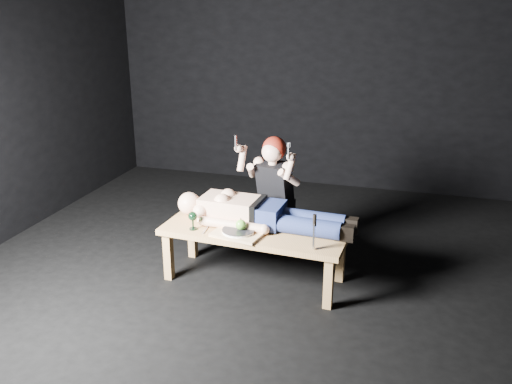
% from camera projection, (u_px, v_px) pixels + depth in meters
% --- Properties ---
extents(ground, '(5.00, 5.00, 0.00)m').
position_uv_depth(ground, '(259.00, 273.00, 4.62)').
color(ground, black).
rests_on(ground, ground).
extents(back_wall, '(5.00, 0.00, 5.00)m').
position_uv_depth(back_wall, '(319.00, 61.00, 6.37)').
color(back_wall, black).
rests_on(back_wall, ground).
extents(table, '(1.51, 0.63, 0.45)m').
position_uv_depth(table, '(254.00, 255.00, 4.43)').
color(table, tan).
rests_on(table, ground).
extents(lying_man, '(1.42, 0.50, 0.25)m').
position_uv_depth(lying_man, '(264.00, 211.00, 4.40)').
color(lying_man, '#EBB493').
rests_on(lying_man, table).
extents(kneeling_woman, '(0.76, 0.81, 1.14)m').
position_uv_depth(kneeling_woman, '(279.00, 194.00, 4.78)').
color(kneeling_woman, black).
rests_on(kneeling_woman, ground).
extents(serving_tray, '(0.42, 0.33, 0.02)m').
position_uv_depth(serving_tray, '(238.00, 233.00, 4.25)').
color(serving_tray, tan).
rests_on(serving_tray, table).
extents(plate, '(0.29, 0.29, 0.02)m').
position_uv_depth(plate, '(238.00, 231.00, 4.25)').
color(plate, white).
rests_on(plate, serving_tray).
extents(apple, '(0.08, 0.08, 0.08)m').
position_uv_depth(apple, '(241.00, 225.00, 4.23)').
color(apple, '#4EA924').
rests_on(apple, plate).
extents(goblet, '(0.08, 0.08, 0.15)m').
position_uv_depth(goblet, '(193.00, 221.00, 4.33)').
color(goblet, black).
rests_on(goblet, table).
extents(fork_flat, '(0.03, 0.16, 0.01)m').
position_uv_depth(fork_flat, '(206.00, 230.00, 4.34)').
color(fork_flat, '#B2B2B7').
rests_on(fork_flat, table).
extents(knife_flat, '(0.06, 0.15, 0.01)m').
position_uv_depth(knife_flat, '(248.00, 238.00, 4.19)').
color(knife_flat, '#B2B2B7').
rests_on(knife_flat, table).
extents(spoon_flat, '(0.06, 0.15, 0.01)m').
position_uv_depth(spoon_flat, '(250.00, 232.00, 4.30)').
color(spoon_flat, '#B2B2B7').
rests_on(spoon_flat, table).
extents(carving_knife, '(0.04, 0.04, 0.28)m').
position_uv_depth(carving_knife, '(314.00, 232.00, 3.96)').
color(carving_knife, '#B2B2B7').
rests_on(carving_knife, table).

